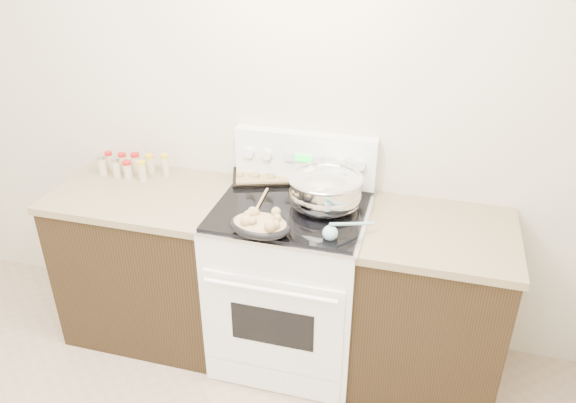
% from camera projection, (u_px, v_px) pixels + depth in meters
% --- Properties ---
extents(counter_left, '(0.93, 0.67, 0.92)m').
position_uv_depth(counter_left, '(152.00, 261.00, 3.23)').
color(counter_left, black).
rests_on(counter_left, ground).
extents(counter_right, '(0.73, 0.67, 0.92)m').
position_uv_depth(counter_right, '(429.00, 307.00, 2.86)').
color(counter_right, black).
rests_on(counter_right, ground).
extents(kitchen_range, '(0.78, 0.73, 1.22)m').
position_uv_depth(kitchen_range, '(291.00, 280.00, 3.01)').
color(kitchen_range, white).
rests_on(kitchen_range, ground).
extents(mixing_bowl, '(0.43, 0.43, 0.22)m').
position_uv_depth(mixing_bowl, '(325.00, 192.00, 2.75)').
color(mixing_bowl, silver).
rests_on(mixing_bowl, kitchen_range).
extents(roasting_pan, '(0.31, 0.23, 0.11)m').
position_uv_depth(roasting_pan, '(260.00, 225.00, 2.55)').
color(roasting_pan, black).
rests_on(roasting_pan, kitchen_range).
extents(baking_sheet, '(0.43, 0.36, 0.06)m').
position_uv_depth(baking_sheet, '(265.00, 175.00, 3.07)').
color(baking_sheet, black).
rests_on(baking_sheet, kitchen_range).
extents(wooden_spoon, '(0.04, 0.28, 0.04)m').
position_uv_depth(wooden_spoon, '(256.00, 207.00, 2.77)').
color(wooden_spoon, tan).
rests_on(wooden_spoon, kitchen_range).
extents(blue_ladle, '(0.22, 0.18, 0.09)m').
position_uv_depth(blue_ladle, '(333.00, 232.00, 2.53)').
color(blue_ladle, '#7BAFB7').
rests_on(blue_ladle, kitchen_range).
extents(spice_jars, '(0.40, 0.15, 0.13)m').
position_uv_depth(spice_jars, '(130.00, 165.00, 3.15)').
color(spice_jars, '#BFB28C').
rests_on(spice_jars, counter_left).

